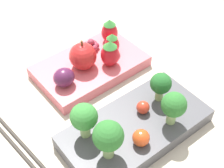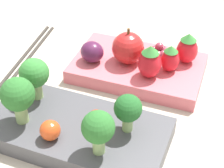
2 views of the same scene
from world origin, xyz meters
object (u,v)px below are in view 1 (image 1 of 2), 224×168
at_px(broccoli_floret_0, 161,84).
at_px(plum, 64,77).
at_px(broccoli_floret_2, 174,106).
at_px(broccoli_floret_3, 84,118).
at_px(strawberry_2, 110,54).
at_px(apple, 83,56).
at_px(bento_box_fruit, 93,66).
at_px(broccoli_floret_1, 108,137).
at_px(grape_cluster, 91,46).
at_px(cherry_tomato_1, 143,107).
at_px(bento_box_savoury, 136,128).
at_px(strawberry_1, 110,31).
at_px(chopsticks_pair, 3,128).
at_px(strawberry_0, 112,44).
at_px(cherry_tomato_0, 141,138).

distance_m(broccoli_floret_0, plum, 0.16).
bearing_deg(broccoli_floret_2, broccoli_floret_3, -20.71).
distance_m(broccoli_floret_0, strawberry_2, 0.12).
bearing_deg(apple, bento_box_fruit, -166.34).
xyz_separation_m(broccoli_floret_1, grape_cluster, (-0.09, -0.22, -0.04)).
xyz_separation_m(cherry_tomato_1, plum, (0.08, -0.12, 0.00)).
xyz_separation_m(broccoli_floret_0, strawberry_2, (0.02, -0.12, -0.01)).
bearing_deg(broccoli_floret_0, bento_box_fruit, -72.06).
bearing_deg(bento_box_savoury, broccoli_floret_3, -15.99).
relative_size(strawberry_1, plum, 1.36).
bearing_deg(strawberry_1, broccoli_floret_1, 58.80).
bearing_deg(broccoli_floret_1, chopsticks_pair, -51.66).
distance_m(bento_box_fruit, strawberry_0, 0.05).
bearing_deg(bento_box_savoury, broccoli_floret_1, 21.44).
bearing_deg(strawberry_2, broccoli_floret_3, 46.41).
distance_m(plum, chopsticks_pair, 0.12).
xyz_separation_m(bento_box_fruit, broccoli_floret_1, (0.08, 0.19, 0.05)).
xyz_separation_m(bento_box_savoury, strawberry_2, (-0.04, -0.14, 0.03)).
height_order(bento_box_savoury, cherry_tomato_0, cherry_tomato_0).
bearing_deg(strawberry_0, strawberry_1, -113.62).
bearing_deg(chopsticks_pair, cherry_tomato_0, 137.23).
bearing_deg(broccoli_floret_3, cherry_tomato_0, 138.03).
bearing_deg(strawberry_1, cherry_tomato_1, 74.54).
xyz_separation_m(bento_box_savoury, strawberry_1, (-0.07, -0.20, 0.03)).
bearing_deg(bento_box_savoury, broccoli_floret_2, 152.24).
height_order(broccoli_floret_2, cherry_tomato_1, broccoli_floret_2).
bearing_deg(broccoli_floret_1, apple, -107.17).
relative_size(strawberry_2, chopsticks_pair, 0.25).
bearing_deg(cherry_tomato_1, bento_box_fruit, -87.14).
xyz_separation_m(broccoli_floret_3, plum, (-0.02, -0.11, -0.02)).
relative_size(broccoli_floret_2, apple, 1.00).
bearing_deg(bento_box_fruit, bento_box_savoury, 85.20).
distance_m(cherry_tomato_0, chopsticks_pair, 0.22).
bearing_deg(plum, broccoli_floret_1, 87.13).
relative_size(broccoli_floret_1, chopsticks_pair, 0.30).
height_order(broccoli_floret_1, strawberry_1, broccoli_floret_1).
height_order(broccoli_floret_1, broccoli_floret_3, broccoli_floret_1).
bearing_deg(grape_cluster, plum, 36.22).
xyz_separation_m(broccoli_floret_2, strawberry_1, (-0.03, -0.22, -0.02)).
relative_size(cherry_tomato_1, grape_cluster, 0.66).
relative_size(bento_box_fruit, chopsticks_pair, 1.02).
bearing_deg(apple, bento_box_savoury, 92.39).
bearing_deg(broccoli_floret_3, strawberry_2, -133.59).
distance_m(strawberry_0, plum, 0.12).
bearing_deg(strawberry_0, broccoli_floret_0, 90.40).
bearing_deg(broccoli_floret_2, strawberry_1, -96.80).
xyz_separation_m(broccoli_floret_2, cherry_tomato_0, (0.06, 0.01, -0.02)).
bearing_deg(broccoli_floret_2, apple, -73.94).
xyz_separation_m(broccoli_floret_0, strawberry_0, (0.00, -0.14, -0.02)).
bearing_deg(broccoli_floret_0, broccoli_floret_3, 0.58).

